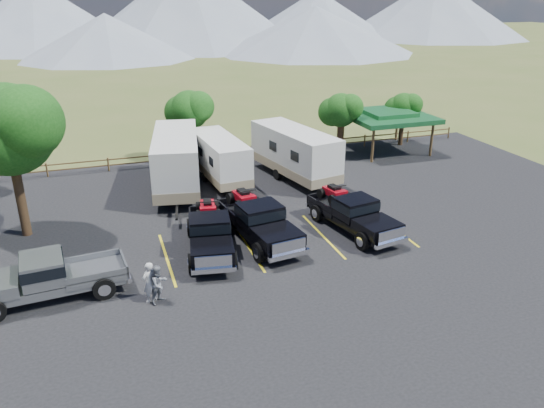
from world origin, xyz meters
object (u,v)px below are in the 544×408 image
object	(u,v)px
rig_center	(258,220)
trailer_right	(295,153)
rig_left	(210,231)
tree_big_nw	(7,130)
trailer_left	(176,161)
pickup_silver	(48,276)
person_b	(159,284)
pavilion	(387,116)
trailer_center	(220,159)
person_a	(150,282)
rig_right	(352,212)

from	to	relation	value
rig_center	trailer_right	world-z (taller)	trailer_right
rig_left	trailer_right	size ratio (longest dim) A/B	0.67
tree_big_nw	rig_center	bearing A→B (deg)	-20.94
trailer_left	pickup_silver	world-z (taller)	trailer_left
pickup_silver	person_b	world-z (taller)	pickup_silver
tree_big_nw	pavilion	xyz separation A→B (m)	(25.55, 7.97, -2.81)
person_b	trailer_left	bearing A→B (deg)	41.45
trailer_left	person_b	bearing A→B (deg)	-92.51
trailer_right	pickup_silver	xyz separation A→B (m)	(-14.81, -10.91, -0.74)
trailer_right	pickup_silver	world-z (taller)	trailer_right
rig_left	trailer_right	world-z (taller)	trailer_right
trailer_center	trailer_left	bearing A→B (deg)	-170.47
tree_big_nw	trailer_right	size ratio (longest dim) A/B	0.82
trailer_right	trailer_center	bearing A→B (deg)	156.62
rig_left	person_a	size ratio (longest dim) A/B	3.63
trailer_left	person_a	size ratio (longest dim) A/B	5.86
trailer_left	pickup_silver	xyz separation A→B (m)	(-7.01, -11.15, -0.88)
trailer_center	person_b	distance (m)	14.80
pavilion	person_a	bearing A→B (deg)	-140.65
person_b	tree_big_nw	bearing A→B (deg)	87.36
trailer_left	trailer_center	size ratio (longest dim) A/B	1.22
rig_center	trailer_left	size ratio (longest dim) A/B	0.66
rig_left	person_a	xyz separation A→B (m)	(-3.29, -3.77, -0.11)
trailer_left	pickup_silver	bearing A→B (deg)	-112.44
trailer_center	rig_center	bearing A→B (deg)	-96.25
rig_right	person_b	world-z (taller)	rig_right
tree_big_nw	rig_left	distance (m)	10.92
rig_left	person_b	size ratio (longest dim) A/B	3.90
person_a	pavilion	bearing A→B (deg)	-170.14
rig_center	person_b	bearing A→B (deg)	-149.85
trailer_right	person_b	size ratio (longest dim) A/B	5.82
trailer_center	pickup_silver	xyz separation A→B (m)	(-9.94, -11.90, -0.54)
trailer_center	person_a	world-z (taller)	trailer_center
rig_left	trailer_center	world-z (taller)	trailer_center
pavilion	person_b	distance (m)	25.92
tree_big_nw	person_a	distance (m)	11.13
person_a	trailer_right	bearing A→B (deg)	-160.73
pavilion	trailer_center	bearing A→B (deg)	-167.86
trailer_center	person_b	bearing A→B (deg)	-117.58
pickup_silver	rig_center	bearing A→B (deg)	99.65
pavilion	person_b	xyz separation A→B (m)	(-19.76, -16.65, -1.93)
pavilion	trailer_center	distance (m)	14.41
trailer_left	trailer_center	xyz separation A→B (m)	(2.93, 0.75, -0.34)
trailer_left	trailer_center	bearing A→B (deg)	24.06
trailer_left	person_a	distance (m)	13.15
trailer_center	rig_left	bearing A→B (deg)	-110.86
trailer_right	person_b	xyz separation A→B (m)	(-10.59, -12.64, -0.91)
trailer_center	pavilion	bearing A→B (deg)	7.33
rig_left	person_b	distance (m)	4.90
rig_center	pickup_silver	distance (m)	10.06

